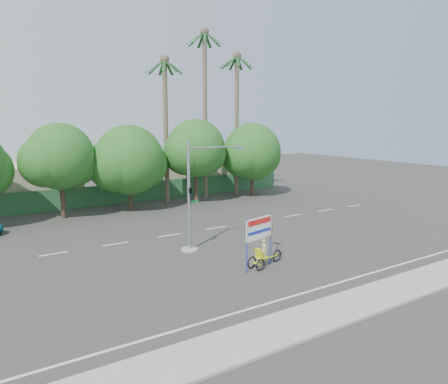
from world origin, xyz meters
TOP-DOWN VIEW (x-y plane):
  - ground at (0.00, 0.00)m, footprint 120.00×120.00m
  - sidewalk_near at (0.00, -7.50)m, footprint 50.00×2.40m
  - fence at (0.00, 21.50)m, footprint 38.00×0.08m
  - building_left at (-10.00, 26.00)m, footprint 12.00×8.00m
  - building_right at (8.00, 26.00)m, footprint 14.00×8.00m
  - tree_left at (-7.05, 18.00)m, footprint 6.66×5.60m
  - tree_center at (-1.05, 18.00)m, footprint 7.62×6.40m
  - tree_right at (5.95, 18.00)m, footprint 6.90×5.80m
  - tree_far_right at (12.95, 18.00)m, footprint 7.38×6.20m
  - palm_tall at (8.00, 19.50)m, footprint 3.73×3.79m
  - palm_mid at (12.00, 19.50)m, footprint 3.73×3.79m
  - palm_short at (3.50, 19.50)m, footprint 3.73×3.79m
  - traffic_signal at (-2.20, 3.98)m, footprint 4.72×1.10m
  - trike_billboard at (-0.60, -1.10)m, footprint 3.10×1.11m

SIDE VIEW (x-z plane):
  - ground at x=0.00m, z-range 0.00..0.00m
  - sidewalk_near at x=0.00m, z-range 0.00..0.12m
  - fence at x=0.00m, z-range 0.00..2.00m
  - trike_billboard at x=-0.60m, z-range -0.30..2.81m
  - building_right at x=8.00m, z-range 0.00..3.60m
  - building_left at x=-10.00m, z-range 0.00..4.00m
  - traffic_signal at x=-2.20m, z-range -0.58..6.42m
  - tree_center at x=-1.05m, z-range 0.54..8.39m
  - tree_far_right at x=12.95m, z-range 0.68..8.61m
  - tree_left at x=-7.05m, z-range 1.02..9.09m
  - tree_right at x=5.95m, z-range 1.06..9.42m
  - palm_short at x=3.50m, z-range 1.64..16.09m
  - palm_mid at x=12.00m, z-range 1.67..17.12m
  - palm_tall at x=8.00m, z-range 1.74..19.19m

